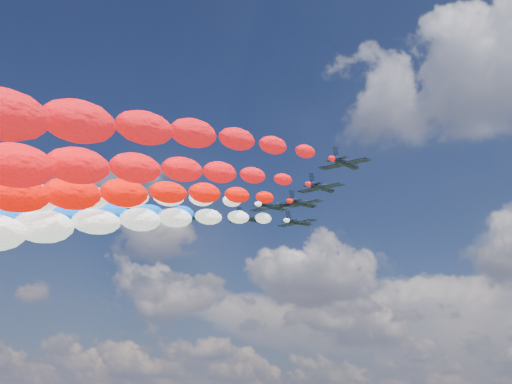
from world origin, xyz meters
The scene contains 13 objects.
jet_0 centered at (-25.64, -6.91, 88.95)m, with size 9.34×12.52×2.76m, color black, non-canonical shape.
jet_1 centered at (-18.48, 5.20, 88.95)m, with size 9.34×12.52×2.76m, color black, non-canonical shape.
jet_2 centered at (-8.47, 13.90, 88.95)m, with size 9.34×12.52×2.76m, color black, non-canonical shape.
jet_3 centered at (0.70, 9.10, 88.95)m, with size 9.34×12.52×2.76m, color black, non-canonical shape.
trail_3 centered at (0.70, -56.82, 69.23)m, with size 7.17×128.55×44.86m, color white, non-canonical shape.
jet_4 centered at (-0.83, 22.62, 88.95)m, with size 9.34×12.52×2.76m, color black, non-canonical shape.
trail_4 centered at (-0.83, -43.30, 69.23)m, with size 7.17×128.55×44.86m, color white, non-canonical shape.
jet_5 centered at (7.30, 11.24, 88.95)m, with size 9.34×12.52×2.76m, color black, non-canonical shape.
trail_5 centered at (7.30, -54.68, 69.23)m, with size 7.17×128.55×44.86m, color #FB0A02, non-canonical shape.
jet_6 centered at (15.85, 4.75, 88.95)m, with size 9.34×12.52×2.76m, color black, non-canonical shape.
trail_6 centered at (15.85, -61.17, 69.23)m, with size 7.17×128.55×44.86m, color red, non-canonical shape.
jet_7 centered at (26.06, -4.07, 88.95)m, with size 9.34×12.52×2.76m, color black, non-canonical shape.
trail_7 centered at (26.06, -70.00, 69.23)m, with size 7.17×128.55×44.86m, color red, non-canonical shape.
Camera 1 is at (79.38, -108.06, 42.32)m, focal length 47.51 mm.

